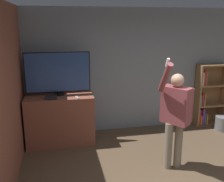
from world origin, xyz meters
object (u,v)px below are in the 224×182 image
(television, at_px, (58,73))
(waste_bin, at_px, (223,123))
(bookshelf, at_px, (208,97))
(person, at_px, (175,113))
(game_console, at_px, (51,97))

(television, height_order, waste_bin, television)
(bookshelf, relative_size, person, 0.77)
(game_console, relative_size, person, 0.11)
(television, xyz_separation_m, game_console, (-0.15, -0.22, -0.42))
(television, height_order, game_console, television)
(game_console, height_order, person, person)
(bookshelf, bearing_deg, waste_bin, -63.67)
(bookshelf, xyz_separation_m, waste_bin, (0.20, -0.40, -0.52))
(person, bearing_deg, game_console, -159.02)
(television, xyz_separation_m, bookshelf, (3.43, 0.24, -0.75))
(bookshelf, bearing_deg, person, -133.87)
(television, bearing_deg, game_console, -123.82)
(waste_bin, bearing_deg, bookshelf, 116.33)
(bookshelf, xyz_separation_m, person, (-1.60, -1.66, 0.30))
(bookshelf, distance_m, waste_bin, 0.69)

